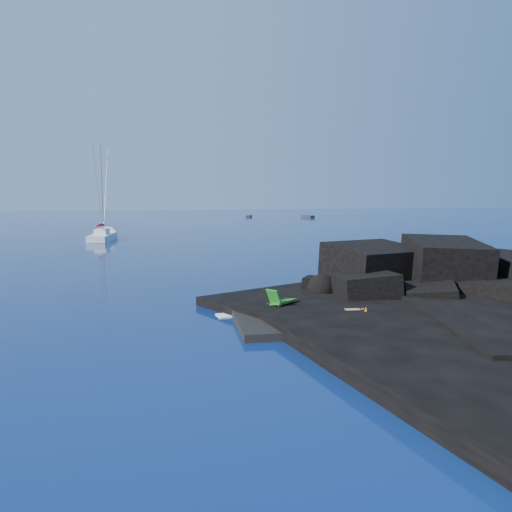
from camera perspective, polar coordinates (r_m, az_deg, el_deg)
The scene contains 11 objects.
ground at distance 22.40m, azimuth -2.49°, elevation -8.50°, with size 400.00×400.00×0.00m, color #04163B.
headland at distance 30.46m, azimuth 20.87°, elevation -4.83°, with size 24.00×24.00×3.60m, color black, non-canonical shape.
beach at distance 24.19m, azimuth 7.79°, elevation -7.39°, with size 8.50×6.00×0.70m, color black.
surf_foam at distance 28.45m, azimuth 5.20°, elevation -5.20°, with size 10.00×8.00×0.06m, color white, non-canonical shape.
sailboat at distance 70.78m, azimuth -17.09°, elevation 1.73°, with size 2.56×12.20×12.80m, color silver, non-canonical shape.
deck_chair at distance 24.77m, azimuth 3.13°, elevation -4.70°, with size 1.80×0.79×1.24m, color #1A771F, non-canonical shape.
towel at distance 24.09m, azimuth 10.97°, elevation -6.60°, with size 1.88×0.89×0.05m, color silver.
sunbather at distance 24.06m, azimuth 10.98°, elevation -6.23°, with size 1.79×0.49×0.27m, color tan, non-canonical shape.
marker_cone at distance 23.77m, azimuth 12.44°, elevation -6.27°, with size 0.32×0.32×0.49m, color orange.
distant_boat_a at distance 143.43m, azimuth -0.81°, elevation 4.46°, with size 1.26×4.04×0.54m, color black.
distant_boat_b at distance 141.14m, azimuth 5.92°, elevation 4.39°, with size 1.47×4.73×0.63m, color #25262B.
Camera 1 is at (-4.67, -21.09, 5.92)m, focal length 35.00 mm.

